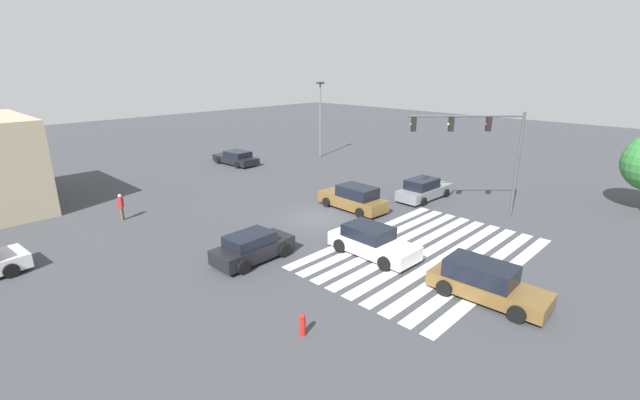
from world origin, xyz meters
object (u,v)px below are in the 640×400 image
Objects in this scene: car_2 at (252,247)px; pedestrian at (121,206)px; car_1 at (354,198)px; car_6 at (485,282)px; traffic_signal_mast at (481,140)px; street_light_pole_a at (320,113)px; car_0 at (372,242)px; car_5 at (424,190)px; fire_hydrant at (303,325)px; car_4 at (236,158)px.

pedestrian is (-2.19, 10.44, 0.25)m from car_2.
car_1 is 1.03× the size of car_6.
traffic_signal_mast is 21.10m from street_light_pole_a.
car_2 is at bearing -157.57° from car_6.
car_1 is (4.84, 5.29, 0.06)m from car_0.
pedestrian is (-11.67, 8.96, 0.17)m from car_1.
street_light_pole_a reaches higher than car_0.
car_5 is (14.81, -0.60, 0.01)m from car_2.
pedestrian is at bearing 54.74° from car_1.
car_6 is 5.57× the size of fire_hydrant.
car_0 is 5.97m from car_6.
traffic_signal_mast is 22.41m from pedestrian.
street_light_pole_a is at bearing 43.25° from fire_hydrant.
car_4 is (7.26, 22.22, -0.08)m from car_0.
car_0 is at bearing 139.80° from car_1.
street_light_pole_a reaches higher than car_2.
fire_hydrant is (-7.16, -2.45, -0.28)m from car_0.
car_5 is at bearing 129.41° from car_6.
traffic_signal_mast is 16.79m from fire_hydrant.
pedestrian is 0.22× the size of street_light_pole_a.
car_2 is 0.86× the size of car_5.
street_light_pole_a is (20.19, 15.10, 3.90)m from car_2.
car_6 reaches higher than car_4.
pedestrian reaches higher than car_2.
car_1 is at bearing 6.12° from pedestrian.
fire_hydrant is at bearing 147.07° from car_4.
car_5 is at bearing 18.09° from fire_hydrant.
car_1 is at bearing 169.23° from car_4.
car_2 is 4.84× the size of fire_hydrant.
car_5 is (10.17, 3.21, -0.01)m from car_0.
car_2 is at bearing 144.49° from car_4.
car_2 is (-4.64, 3.81, -0.01)m from car_0.
car_4 is at bearing -40.81° from traffic_signal_mast.
traffic_signal_mast is at bearing -0.61° from pedestrian.
car_0 reaches higher than car_2.
car_1 is at bearing -12.27° from traffic_signal_mast.
car_4 is 9.77m from street_light_pole_a.
car_5 is 0.64× the size of street_light_pole_a.
car_4 is (2.42, 16.93, -0.14)m from car_1.
pedestrian is at bearing 100.18° from car_2.
car_1 reaches higher than car_0.
car_0 is 15.80m from pedestrian.
pedestrian is (-14.09, -7.97, 0.32)m from car_4.
car_4 is at bearing 163.03° from car_6.
traffic_signal_mast reaches higher than car_0.
car_2 is 10.76m from car_6.
car_6 is (-10.31, -9.17, 0.04)m from car_5.
car_2 is (-9.48, -1.48, -0.08)m from car_1.
car_6 reaches higher than fire_hydrant.
traffic_signal_mast reaches higher than fire_hydrant.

